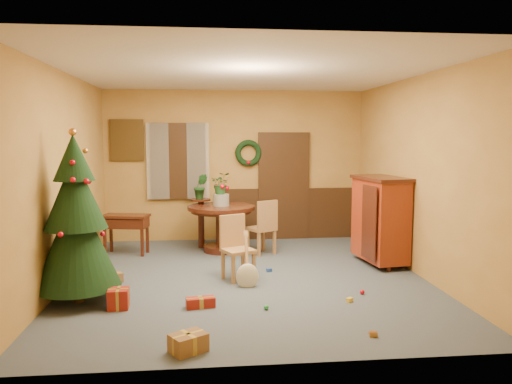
{
  "coord_description": "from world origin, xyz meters",
  "views": [
    {
      "loc": [
        -0.59,
        -6.95,
        2.02
      ],
      "look_at": [
        0.16,
        0.4,
        1.19
      ],
      "focal_mm": 35.0,
      "sensor_mm": 36.0,
      "label": 1
    }
  ],
  "objects": [
    {
      "name": "toy_d",
      "position": [
        1.4,
        -0.9,
        0.03
      ],
      "size": [
        0.06,
        0.06,
        0.06
      ],
      "primitive_type": "sphere",
      "color": "red",
      "rests_on": "floor"
    },
    {
      "name": "gift_c",
      "position": [
        -1.88,
        -0.03,
        0.06
      ],
      "size": [
        0.29,
        0.26,
        0.13
      ],
      "color": "brown",
      "rests_on": "floor"
    },
    {
      "name": "toy_a",
      "position": [
        0.35,
        0.29,
        0.03
      ],
      "size": [
        0.09,
        0.07,
        0.05
      ],
      "primitive_type": "cube",
      "rotation": [
        0.0,
        0.0,
        0.23
      ],
      "color": "#224696",
      "rests_on": "floor"
    },
    {
      "name": "chair_far",
      "position": [
        0.4,
        1.4,
        0.51
      ],
      "size": [
        0.56,
        0.56,
        0.94
      ],
      "color": "brown",
      "rests_on": "floor"
    },
    {
      "name": "room_envelope",
      "position": [
        0.21,
        2.7,
        1.12
      ],
      "size": [
        5.5,
        5.5,
        5.5
      ],
      "color": "#343E4C",
      "rests_on": "ground"
    },
    {
      "name": "chair_near",
      "position": [
        -0.17,
        -0.02,
        0.49
      ],
      "size": [
        0.52,
        0.52,
        0.91
      ],
      "color": "brown",
      "rests_on": "floor"
    },
    {
      "name": "toy_c",
      "position": [
        1.16,
        -1.17,
        0.03
      ],
      "size": [
        0.09,
        0.09,
        0.05
      ],
      "primitive_type": "cube",
      "rotation": [
        0.0,
        0.0,
        0.65
      ],
      "color": "gold",
      "rests_on": "floor"
    },
    {
      "name": "guitar",
      "position": [
        -0.04,
        -0.44,
        0.36
      ],
      "size": [
        0.42,
        0.53,
        0.71
      ],
      "primitive_type": null,
      "rotation": [
        -0.49,
        0.0,
        -0.26
      ],
      "color": "beige",
      "rests_on": "floor"
    },
    {
      "name": "dining_table",
      "position": [
        -0.32,
        1.71,
        0.57
      ],
      "size": [
        1.18,
        1.18,
        0.81
      ],
      "color": "black",
      "rests_on": "floor"
    },
    {
      "name": "writing_desk",
      "position": [
        -1.95,
        1.67,
        0.52
      ],
      "size": [
        0.84,
        0.54,
        0.69
      ],
      "color": "black",
      "rests_on": "floor"
    },
    {
      "name": "gift_a",
      "position": [
        -0.77,
        -2.4,
        0.09
      ],
      "size": [
        0.4,
        0.37,
        0.18
      ],
      "color": "brown",
      "rests_on": "floor"
    },
    {
      "name": "toy_b",
      "position": [
        0.1,
        -1.34,
        0.03
      ],
      "size": [
        0.06,
        0.06,
        0.06
      ],
      "primitive_type": "sphere",
      "color": "green",
      "rests_on": "floor"
    },
    {
      "name": "plant_stand",
      "position": [
        -0.67,
        2.04,
        0.56
      ],
      "size": [
        0.35,
        0.35,
        0.9
      ],
      "color": "black",
      "rests_on": "floor"
    },
    {
      "name": "stand_plant",
      "position": [
        -0.67,
        2.04,
        1.12
      ],
      "size": [
        0.26,
        0.21,
        0.45
      ],
      "primitive_type": "imported",
      "rotation": [
        0.0,
        0.0,
        0.04
      ],
      "color": "#19471E",
      "rests_on": "plant_stand"
    },
    {
      "name": "urn",
      "position": [
        -0.32,
        1.71,
        0.92
      ],
      "size": [
        0.28,
        0.28,
        0.21
      ],
      "primitive_type": "cylinder",
      "color": "slate",
      "rests_on": "dining_table"
    },
    {
      "name": "gift_d",
      "position": [
        -0.66,
        -1.18,
        0.06
      ],
      "size": [
        0.36,
        0.2,
        0.12
      ],
      "color": "maroon",
      "rests_on": "floor"
    },
    {
      "name": "centerpiece_plant",
      "position": [
        -0.32,
        1.71,
        1.21
      ],
      "size": [
        0.34,
        0.3,
        0.38
      ],
      "primitive_type": "imported",
      "color": "#1E4C23",
      "rests_on": "urn"
    },
    {
      "name": "christmas_tree",
      "position": [
        -2.15,
        -0.81,
        1.01
      ],
      "size": [
        1.03,
        1.03,
        2.12
      ],
      "color": "#382111",
      "rests_on": "floor"
    },
    {
      "name": "gift_b",
      "position": [
        -1.62,
        -1.12,
        0.12
      ],
      "size": [
        0.24,
        0.24,
        0.24
      ],
      "color": "maroon",
      "rests_on": "floor"
    },
    {
      "name": "sideboard",
      "position": [
        2.15,
        0.57,
        0.75
      ],
      "size": [
        0.71,
        1.15,
        1.39
      ],
      "color": "#60230A",
      "rests_on": "floor"
    },
    {
      "name": "toy_e",
      "position": [
        1.09,
        -2.24,
        0.03
      ],
      "size": [
        0.08,
        0.06,
        0.05
      ],
      "primitive_type": "cube",
      "rotation": [
        0.0,
        0.0,
        -0.09
      ],
      "color": "#C77D2E",
      "rests_on": "floor"
    }
  ]
}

